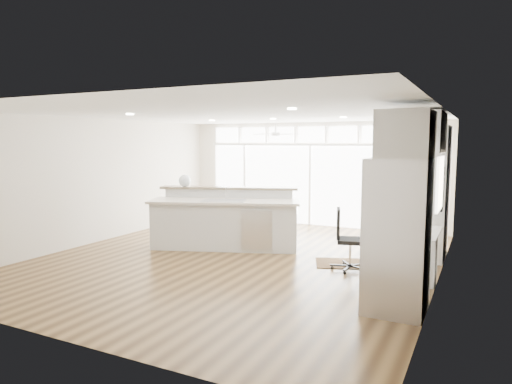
% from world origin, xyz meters
% --- Properties ---
extents(floor, '(7.00, 8.00, 0.02)m').
position_xyz_m(floor, '(0.00, 0.00, -0.01)').
color(floor, '#432C14').
rests_on(floor, ground).
extents(ceiling, '(7.00, 8.00, 0.02)m').
position_xyz_m(ceiling, '(0.00, 0.00, 2.70)').
color(ceiling, white).
rests_on(ceiling, wall_back).
extents(wall_back, '(7.00, 0.04, 2.70)m').
position_xyz_m(wall_back, '(0.00, 4.00, 1.35)').
color(wall_back, beige).
rests_on(wall_back, floor).
extents(wall_front, '(7.00, 0.04, 2.70)m').
position_xyz_m(wall_front, '(0.00, -4.00, 1.35)').
color(wall_front, beige).
rests_on(wall_front, floor).
extents(wall_left, '(0.04, 8.00, 2.70)m').
position_xyz_m(wall_left, '(-3.50, 0.00, 1.35)').
color(wall_left, beige).
rests_on(wall_left, floor).
extents(wall_right, '(0.04, 8.00, 2.70)m').
position_xyz_m(wall_right, '(3.50, 0.00, 1.35)').
color(wall_right, beige).
rests_on(wall_right, floor).
extents(glass_wall, '(5.80, 0.06, 2.08)m').
position_xyz_m(glass_wall, '(0.00, 3.94, 1.05)').
color(glass_wall, white).
rests_on(glass_wall, wall_back).
extents(transom_row, '(5.90, 0.06, 0.40)m').
position_xyz_m(transom_row, '(0.00, 3.94, 2.38)').
color(transom_row, white).
rests_on(transom_row, wall_back).
extents(desk_window, '(0.04, 0.85, 0.85)m').
position_xyz_m(desk_window, '(3.46, 0.30, 1.55)').
color(desk_window, white).
rests_on(desk_window, wall_right).
extents(ceiling_fan, '(1.16, 1.16, 0.32)m').
position_xyz_m(ceiling_fan, '(-0.50, 2.80, 2.48)').
color(ceiling_fan, white).
rests_on(ceiling_fan, ceiling).
extents(recessed_lights, '(3.40, 3.00, 0.02)m').
position_xyz_m(recessed_lights, '(0.00, 0.20, 2.68)').
color(recessed_lights, silver).
rests_on(recessed_lights, ceiling).
extents(oven_cabinet, '(0.64, 1.20, 2.50)m').
position_xyz_m(oven_cabinet, '(3.17, 1.80, 1.25)').
color(oven_cabinet, silver).
rests_on(oven_cabinet, floor).
extents(desk_nook, '(0.72, 1.30, 0.76)m').
position_xyz_m(desk_nook, '(3.13, 0.30, 0.38)').
color(desk_nook, silver).
rests_on(desk_nook, floor).
extents(upper_cabinets, '(0.64, 1.30, 0.64)m').
position_xyz_m(upper_cabinets, '(3.17, 0.30, 2.35)').
color(upper_cabinets, silver).
rests_on(upper_cabinets, wall_right).
extents(refrigerator, '(0.76, 0.90, 2.00)m').
position_xyz_m(refrigerator, '(3.11, -1.35, 1.00)').
color(refrigerator, silver).
rests_on(refrigerator, floor).
extents(fridge_cabinet, '(0.64, 0.90, 0.60)m').
position_xyz_m(fridge_cabinet, '(3.17, -1.35, 2.30)').
color(fridge_cabinet, silver).
rests_on(fridge_cabinet, wall_right).
extents(framed_photos, '(0.06, 0.22, 0.80)m').
position_xyz_m(framed_photos, '(3.46, 0.92, 1.40)').
color(framed_photos, black).
rests_on(framed_photos, wall_right).
extents(kitchen_island, '(3.31, 2.17, 1.23)m').
position_xyz_m(kitchen_island, '(-0.67, 0.64, 0.62)').
color(kitchen_island, silver).
rests_on(kitchen_island, floor).
extents(rug, '(1.20, 1.03, 0.01)m').
position_xyz_m(rug, '(1.89, 0.54, 0.01)').
color(rug, '#382212').
rests_on(rug, floor).
extents(office_chair, '(0.68, 0.65, 1.06)m').
position_xyz_m(office_chair, '(2.09, 0.19, 0.53)').
color(office_chair, black).
rests_on(office_chair, floor).
extents(fishbowl, '(0.32, 0.32, 0.26)m').
position_xyz_m(fishbowl, '(-1.70, 0.69, 1.36)').
color(fishbowl, silver).
rests_on(fishbowl, kitchen_island).
extents(monitor, '(0.10, 0.44, 0.36)m').
position_xyz_m(monitor, '(3.05, 0.30, 0.94)').
color(monitor, black).
rests_on(monitor, desk_nook).
extents(keyboard, '(0.15, 0.34, 0.02)m').
position_xyz_m(keyboard, '(2.88, 0.30, 0.77)').
color(keyboard, silver).
rests_on(keyboard, desk_nook).
extents(potted_plant, '(0.28, 0.31, 0.23)m').
position_xyz_m(potted_plant, '(3.17, 1.80, 2.62)').
color(potted_plant, '#345E28').
rests_on(potted_plant, oven_cabinet).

